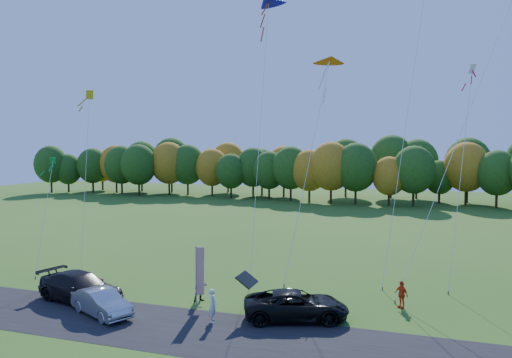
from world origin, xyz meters
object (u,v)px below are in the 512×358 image
(silver_sedan, at_px, (102,302))
(feather_flag, at_px, (199,270))
(black_suv, at_px, (296,305))
(person_east, at_px, (401,294))

(silver_sedan, height_order, feather_flag, feather_flag)
(black_suv, xyz_separation_m, silver_sedan, (-10.29, -2.75, -0.06))
(black_suv, relative_size, person_east, 3.57)
(silver_sedan, relative_size, feather_flag, 1.19)
(silver_sedan, xyz_separation_m, person_east, (15.54, 6.53, 0.07))
(person_east, height_order, feather_flag, feather_flag)
(person_east, relative_size, feather_flag, 0.43)
(black_suv, xyz_separation_m, feather_flag, (-5.67, -0.05, 1.44))
(silver_sedan, relative_size, person_east, 2.77)
(black_suv, distance_m, silver_sedan, 10.65)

